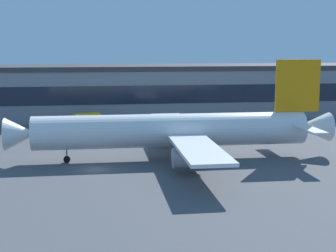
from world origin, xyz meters
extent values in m
plane|color=#4C4F54|center=(0.00, 0.00, 0.00)|extent=(600.00, 600.00, 0.00)
cube|color=gray|center=(0.00, 55.79, 6.25)|extent=(157.19, 19.99, 12.50)
cube|color=#38383D|center=(0.00, 55.79, 13.10)|extent=(160.33, 20.39, 1.20)
cube|color=#192333|center=(0.00, 45.74, 6.87)|extent=(154.04, 0.16, 4.50)
cylinder|color=white|center=(12.54, 4.98, 4.92)|extent=(45.08, 5.78, 5.49)
cone|color=white|center=(-11.62, 5.14, 4.92)|extent=(4.97, 5.25, 5.22)
cone|color=white|center=(36.99, 4.83, 4.92)|extent=(6.07, 4.98, 4.94)
cube|color=orange|center=(34.06, 4.85, 12.05)|extent=(7.69, 0.55, 8.78)
cube|color=white|center=(33.53, -1.19, 5.74)|extent=(2.46, 9.90, 0.30)
cube|color=white|center=(33.60, 10.89, 5.74)|extent=(2.46, 9.90, 0.30)
cube|color=white|center=(14.46, -7.91, 4.37)|extent=(6.13, 20.31, 0.50)
cube|color=white|center=(14.63, 17.85, 4.37)|extent=(6.13, 20.31, 0.50)
cylinder|color=#99999E|center=(13.48, -4.86, 2.46)|extent=(4.55, 3.05, 3.02)
cylinder|color=#99999E|center=(13.61, 14.82, 2.46)|extent=(4.55, 3.05, 3.02)
cylinder|color=black|center=(-4.57, 5.09, 0.55)|extent=(1.10, 0.51, 1.10)
cylinder|color=slate|center=(-4.57, 5.09, 1.91)|extent=(0.24, 0.24, 2.17)
cylinder|color=black|center=(14.78, 2.50, 0.55)|extent=(1.10, 0.51, 1.10)
cylinder|color=slate|center=(14.78, 2.50, 1.91)|extent=(0.24, 0.24, 2.17)
cylinder|color=black|center=(14.81, 7.44, 0.55)|extent=(1.10, 0.51, 1.10)
cylinder|color=slate|center=(14.81, 7.44, 1.91)|extent=(0.24, 0.24, 2.17)
cube|color=yellow|center=(-1.87, 38.06, 1.95)|extent=(6.46, 4.59, 3.20)
cube|color=black|center=(-0.35, 38.71, 2.59)|extent=(2.81, 2.86, 0.80)
cylinder|color=black|center=(-0.37, 39.88, 0.35)|extent=(0.76, 0.55, 0.70)
cylinder|color=black|center=(0.49, 37.90, 0.35)|extent=(0.76, 0.55, 0.70)
cylinder|color=black|center=(-4.22, 38.21, 0.35)|extent=(0.76, 0.55, 0.70)
cylinder|color=black|center=(-3.36, 36.23, 0.35)|extent=(0.76, 0.55, 0.70)
cube|color=gray|center=(9.27, 33.47, 1.10)|extent=(3.31, 4.10, 1.50)
cube|color=black|center=(8.86, 34.37, 1.40)|extent=(2.20, 1.91, 0.38)
cylinder|color=black|center=(7.93, 34.24, 0.35)|extent=(0.56, 0.76, 0.70)
cylinder|color=black|center=(9.57, 34.99, 0.35)|extent=(0.56, 0.76, 0.70)
cylinder|color=black|center=(8.97, 31.95, 0.35)|extent=(0.56, 0.76, 0.70)
cylinder|color=black|center=(10.61, 32.69, 0.35)|extent=(0.56, 0.76, 0.70)
cube|color=gray|center=(38.44, 33.91, 1.05)|extent=(5.36, 5.05, 1.40)
cube|color=black|center=(39.47, 34.74, 1.33)|extent=(2.81, 2.92, 0.35)
cylinder|color=black|center=(39.00, 35.88, 0.35)|extent=(0.73, 0.68, 0.70)
cylinder|color=black|center=(40.48, 34.07, 0.35)|extent=(0.73, 0.68, 0.70)
cylinder|color=black|center=(36.40, 33.75, 0.35)|extent=(0.73, 0.68, 0.70)
cylinder|color=black|center=(37.88, 31.94, 0.35)|extent=(0.73, 0.68, 0.70)
camera|label=1|loc=(0.33, -75.14, 18.72)|focal=53.30mm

